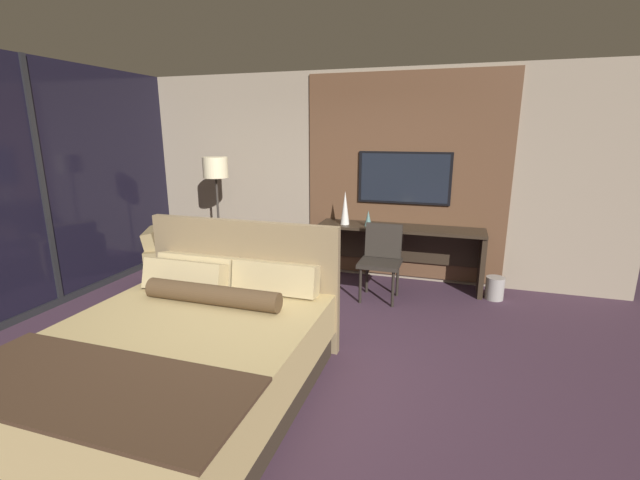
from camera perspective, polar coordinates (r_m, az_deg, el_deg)
The scene contains 12 objects.
ground_plane at distance 4.05m, azimuth -5.71°, elevation -15.49°, with size 16.00×16.00×0.00m, color #3D2838.
wall_back_tv_panel at distance 5.98m, azimuth 4.91°, elevation 8.43°, with size 7.20×0.09×2.80m.
wall_left_window at distance 5.76m, azimuth -33.05°, elevation 5.19°, with size 0.06×6.00×2.80m.
bed at distance 3.53m, azimuth -17.93°, elevation -14.51°, with size 1.91×2.26×1.20m.
desk at distance 5.76m, azimuth 10.51°, elevation -0.58°, with size 2.14×0.50×0.80m.
tv at distance 5.80m, azimuth 11.15°, elevation 8.12°, with size 1.21×0.04×0.68m.
desk_chair at distance 5.27m, azimuth 8.21°, elevation -1.92°, with size 0.49×0.49×0.91m.
armchair_by_window at distance 6.07m, azimuth -18.39°, elevation -3.18°, with size 1.04×1.06×0.77m.
floor_lamp at distance 6.09m, azimuth -13.71°, elevation 8.15°, with size 0.34×0.34×1.67m.
vase_tall at distance 5.69m, azimuth 3.36°, elevation 4.32°, with size 0.12×0.12×0.45m.
vase_short at distance 5.63m, azimuth 6.45°, elevation 2.89°, with size 0.10×0.10×0.20m.
waste_bin at distance 5.70m, azimuth 22.27°, elevation -5.95°, with size 0.22×0.22×0.28m.
Camera 1 is at (1.43, -3.21, 2.01)m, focal length 24.00 mm.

